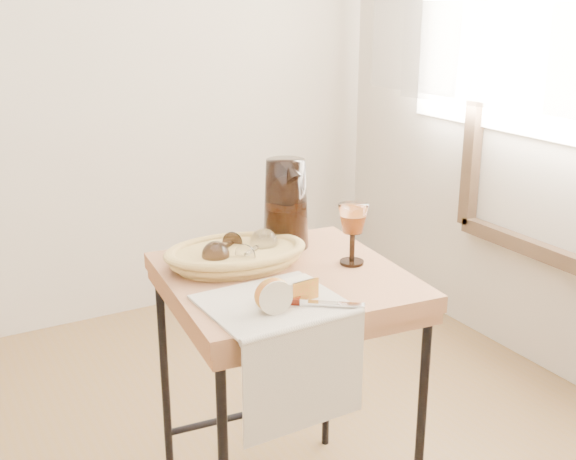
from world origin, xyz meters
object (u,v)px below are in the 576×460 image
wine_goblet (353,234)px  goblet_lying_a (223,249)px  goblet_lying_b (256,248)px  side_table (284,401)px  table_knife (308,301)px  pitcher (286,204)px  tea_towel (273,304)px  apple_half (272,294)px  bread_basket (236,257)px

wine_goblet → goblet_lying_a: bearing=154.3°
goblet_lying_b → side_table: bearing=-100.9°
table_knife → goblet_lying_a: bearing=138.4°
side_table → pitcher: 0.53m
wine_goblet → tea_towel: bearing=-156.9°
goblet_lying_b → apple_half: (-0.10, -0.28, -0.00)m
goblet_lying_a → pitcher: size_ratio=0.40×
side_table → apple_half: apple_half is taller
goblet_lying_a → goblet_lying_b: bearing=115.3°
bread_basket → pitcher: size_ratio=1.15×
goblet_lying_a → pitcher: 0.24m
side_table → table_knife: size_ratio=3.20×
goblet_lying_a → table_knife: (0.06, -0.32, -0.03)m
wine_goblet → apple_half: 0.37m
goblet_lying_a → table_knife: bearing=59.6°
wine_goblet → pitcher: bearing=111.7°
pitcher → apple_half: (-0.24, -0.37, -0.08)m
tea_towel → pitcher: 0.42m
tea_towel → table_knife: bearing=-38.8°
bread_basket → wine_goblet: size_ratio=2.01×
goblet_lying_b → apple_half: 0.30m
tea_towel → goblet_lying_a: 0.28m
goblet_lying_a → pitcher: bearing=154.7°
tea_towel → apple_half: 0.06m
bread_basket → goblet_lying_b: bearing=-13.6°
goblet_lying_a → apple_half: (-0.02, -0.31, -0.00)m
pitcher → wine_goblet: size_ratio=1.75×
wine_goblet → apple_half: size_ratio=1.94×
tea_towel → goblet_lying_a: (0.00, 0.27, 0.04)m
side_table → tea_towel: 0.42m
side_table → pitcher: size_ratio=2.58×
tea_towel → pitcher: pitcher is taller
bread_basket → pitcher: 0.23m
tea_towel → apple_half: apple_half is taller
apple_half → side_table: bearing=60.3°
goblet_lying_b → tea_towel: bearing=-144.3°
bread_basket → tea_towel: bearing=-88.6°
pitcher → wine_goblet: (0.08, -0.21, -0.04)m
bread_basket → apple_half: 0.30m
side_table → bread_basket: bread_basket is taller
tea_towel → pitcher: (0.22, 0.34, 0.12)m
table_knife → wine_goblet: bearing=74.2°
goblet_lying_b → pitcher: 0.19m
side_table → goblet_lying_b: bearing=115.1°
bread_basket → goblet_lying_a: 0.04m
bread_basket → wine_goblet: (0.27, -0.13, 0.06)m
side_table → apple_half: (-0.14, -0.20, 0.42)m
tea_towel → apple_half: size_ratio=3.61×
side_table → goblet_lying_a: size_ratio=6.39×
side_table → goblet_lying_b: goblet_lying_b is taller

